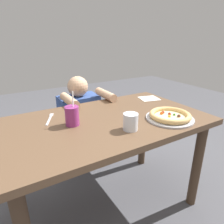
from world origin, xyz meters
The scene contains 8 objects.
ground_plane centered at (0.00, 0.00, 0.00)m, with size 8.00×8.00×0.00m, color #4C4C51.
dining_table centered at (0.00, 0.00, 0.64)m, with size 1.37×0.80×0.75m.
pizza_near centered at (0.37, -0.22, 0.77)m, with size 0.32×0.32×0.05m.
drink_cup_colored centered at (-0.22, 0.03, 0.81)m, with size 0.09×0.09×0.21m.
water_cup_clear centered at (0.05, -0.21, 0.80)m, with size 0.09×0.09×0.10m.
paper_napkin centered at (0.56, 0.21, 0.75)m, with size 0.16×0.14×0.00m, color white.
fork centered at (-0.32, 0.20, 0.75)m, with size 0.10×0.19×0.00m.
diner_seated centered at (0.07, 0.64, 0.42)m, with size 0.40×0.52×0.93m.
Camera 1 is at (-0.60, -1.09, 1.28)m, focal length 32.35 mm.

